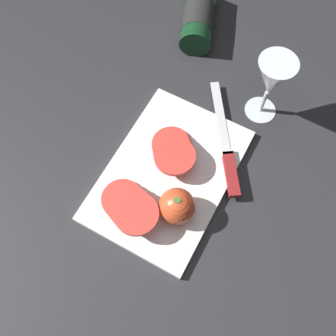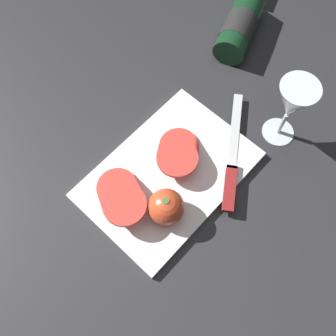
# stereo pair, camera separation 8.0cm
# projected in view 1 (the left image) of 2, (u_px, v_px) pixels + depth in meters

# --- Properties ---
(ground_plane) EXTENTS (3.00, 3.00, 0.00)m
(ground_plane) POSITION_uv_depth(u_px,v_px,m) (180.00, 182.00, 0.83)
(ground_plane) COLOR #28282B
(cutting_board) EXTENTS (0.36, 0.24, 0.02)m
(cutting_board) POSITION_uv_depth(u_px,v_px,m) (168.00, 175.00, 0.83)
(cutting_board) COLOR white
(cutting_board) RESTS_ON ground_plane
(wine_bottle) EXTENTS (0.30, 0.15, 0.08)m
(wine_bottle) POSITION_uv_depth(u_px,v_px,m) (199.00, 14.00, 0.97)
(wine_bottle) COLOR #14381E
(wine_bottle) RESTS_ON ground_plane
(wine_glass) EXTENTS (0.08, 0.08, 0.17)m
(wine_glass) POSITION_uv_depth(u_px,v_px,m) (272.00, 80.00, 0.80)
(wine_glass) COLOR silver
(wine_glass) RESTS_ON ground_plane
(whole_tomato) EXTENTS (0.07, 0.07, 0.07)m
(whole_tomato) POSITION_uv_depth(u_px,v_px,m) (177.00, 206.00, 0.76)
(whole_tomato) COLOR #DB4C28
(whole_tomato) RESTS_ON cutting_board
(knife) EXTENTS (0.25, 0.18, 0.01)m
(knife) POSITION_uv_depth(u_px,v_px,m) (229.00, 162.00, 0.83)
(knife) COLOR silver
(knife) RESTS_ON cutting_board
(tomato_slice_stack_near) EXTENTS (0.12, 0.11, 0.04)m
(tomato_slice_stack_near) POSITION_uv_depth(u_px,v_px,m) (173.00, 150.00, 0.82)
(tomato_slice_stack_near) COLOR #D63D33
(tomato_slice_stack_near) RESTS_ON cutting_board
(tomato_slice_stack_far) EXTENTS (0.11, 0.14, 0.05)m
(tomato_slice_stack_far) POSITION_uv_depth(u_px,v_px,m) (129.00, 206.00, 0.77)
(tomato_slice_stack_far) COLOR #D63D33
(tomato_slice_stack_far) RESTS_ON cutting_board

